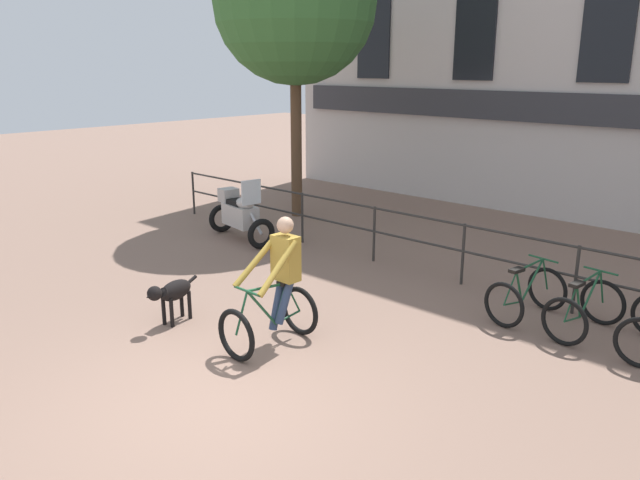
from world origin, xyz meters
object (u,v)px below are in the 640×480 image
parked_bicycle_mid_left (584,310)px  parked_motorcycle (240,214)px  cyclist_with_bike (276,289)px  parked_bicycle_near_lamp (526,295)px  dog (172,293)px

parked_bicycle_mid_left → parked_motorcycle: bearing=7.4°
cyclist_with_bike → parked_motorcycle: 5.19m
cyclist_with_bike → parked_bicycle_near_lamp: (2.01, 3.04, -0.41)m
cyclist_with_bike → parked_bicycle_mid_left: cyclist_with_bike is taller
parked_bicycle_mid_left → dog: bearing=45.9°
dog → parked_bicycle_mid_left: size_ratio=0.83×
dog → parked_motorcycle: (-2.69, 3.51, 0.09)m
cyclist_with_bike → parked_bicycle_mid_left: 4.18m
dog → parked_bicycle_near_lamp: bearing=34.0°
cyclist_with_bike → parked_motorcycle: cyclist_with_bike is taller
parked_motorcycle → parked_bicycle_near_lamp: size_ratio=1.53×
parked_motorcycle → parked_bicycle_mid_left: 7.11m
parked_bicycle_near_lamp → parked_bicycle_mid_left: 0.83m
cyclist_with_bike → parked_motorcycle: bearing=146.2°
cyclist_with_bike → dog: 1.69m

